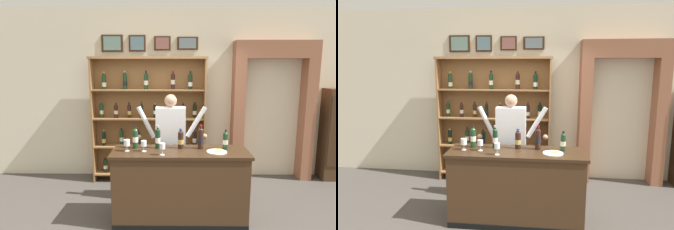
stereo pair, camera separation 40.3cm
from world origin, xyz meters
TOP-DOWN VIEW (x-y plane):
  - ground_plane at (0.00, 0.00)m, footprint 14.00×14.00m
  - back_wall at (-0.00, 1.81)m, footprint 12.00×0.19m
  - wine_shelf at (-0.34, 1.48)m, footprint 2.10×0.32m
  - archway_doorway at (1.96, 1.68)m, footprint 1.50×0.45m
  - tasting_counter at (0.19, -0.00)m, footprint 1.84×0.61m
  - shopkeeper at (0.07, 0.60)m, footprint 1.10×0.22m
  - tasting_bottle_brunello at (-0.42, 0.12)m, footprint 0.08×0.08m
  - tasting_bottle_chianti at (-0.11, 0.12)m, footprint 0.07×0.07m
  - tasting_bottle_rosso at (0.21, 0.12)m, footprint 0.08×0.08m
  - tasting_bottle_vin_santo at (0.48, 0.11)m, footprint 0.08×0.08m
  - tasting_bottle_riserva at (0.82, 0.08)m, footprint 0.07×0.07m
  - wine_glass_center at (-0.04, -0.20)m, footprint 0.07×0.07m
  - wine_glass_spare at (-0.29, -0.04)m, footprint 0.07×0.07m
  - wine_glass_left at (-0.52, -0.03)m, footprint 0.08×0.08m
  - cheese_plate at (0.68, -0.07)m, footprint 0.27×0.27m

SIDE VIEW (x-z plane):
  - ground_plane at x=0.00m, z-range -0.02..0.00m
  - tasting_counter at x=0.19m, z-range 0.00..1.00m
  - cheese_plate at x=0.68m, z-range 0.99..1.03m
  - shopkeeper at x=0.07m, z-range 0.21..1.92m
  - wine_glass_spare at x=-0.29m, z-range 1.03..1.18m
  - wine_glass_center at x=-0.04m, z-range 1.04..1.19m
  - wine_glass_left at x=-0.52m, z-range 1.04..1.20m
  - tasting_bottle_riserva at x=0.82m, z-range 0.99..1.27m
  - tasting_bottle_rosso at x=0.21m, z-range 1.00..1.28m
  - tasting_bottle_brunello at x=-0.42m, z-range 0.99..1.31m
  - tasting_bottle_chianti at x=-0.11m, z-range 0.99..1.31m
  - tasting_bottle_vin_santo at x=0.48m, z-range 0.99..1.33m
  - wine_shelf at x=-0.34m, z-range 0.06..2.36m
  - archway_doorway at x=1.96m, z-range 0.16..2.74m
  - back_wall at x=0.00m, z-range 0.00..3.20m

